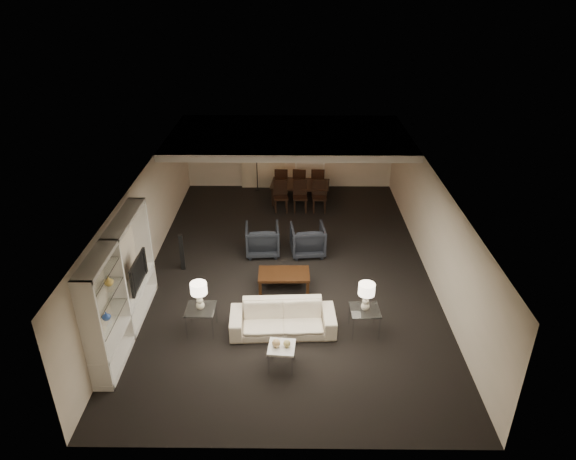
# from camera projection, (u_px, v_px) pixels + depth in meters

# --- Properties ---
(floor) EXTENTS (11.00, 11.00, 0.00)m
(floor) POSITION_uv_depth(u_px,v_px,m) (288.00, 268.00, 13.08)
(floor) COLOR black
(floor) RESTS_ON ground
(ceiling) EXTENTS (7.00, 11.00, 0.02)m
(ceiling) POSITION_uv_depth(u_px,v_px,m) (288.00, 177.00, 11.94)
(ceiling) COLOR silver
(ceiling) RESTS_ON ground
(wall_back) EXTENTS (7.00, 0.02, 2.50)m
(wall_back) POSITION_uv_depth(u_px,v_px,m) (290.00, 152.00, 17.40)
(wall_back) COLOR beige
(wall_back) RESTS_ON ground
(wall_front) EXTENTS (7.00, 0.02, 2.50)m
(wall_front) POSITION_uv_depth(u_px,v_px,m) (285.00, 390.00, 7.62)
(wall_front) COLOR beige
(wall_front) RESTS_ON ground
(wall_left) EXTENTS (0.02, 11.00, 2.50)m
(wall_left) POSITION_uv_depth(u_px,v_px,m) (145.00, 224.00, 12.54)
(wall_left) COLOR beige
(wall_left) RESTS_ON ground
(wall_right) EXTENTS (0.02, 11.00, 2.50)m
(wall_right) POSITION_uv_depth(u_px,v_px,m) (432.00, 225.00, 12.48)
(wall_right) COLOR beige
(wall_right) RESTS_ON ground
(ceiling_soffit) EXTENTS (7.00, 4.00, 0.20)m
(ceiling_soffit) POSITION_uv_depth(u_px,v_px,m) (289.00, 136.00, 15.09)
(ceiling_soffit) COLOR silver
(ceiling_soffit) RESTS_ON ceiling
(curtains) EXTENTS (1.50, 0.12, 2.40)m
(curtains) POSITION_uv_depth(u_px,v_px,m) (263.00, 154.00, 17.36)
(curtains) COLOR beige
(curtains) RESTS_ON wall_back
(door) EXTENTS (0.90, 0.05, 2.10)m
(door) POSITION_uv_depth(u_px,v_px,m) (310.00, 158.00, 17.46)
(door) COLOR silver
(door) RESTS_ON wall_back
(painting) EXTENTS (0.95, 0.04, 0.65)m
(painting) POSITION_uv_depth(u_px,v_px,m) (352.00, 144.00, 17.21)
(painting) COLOR #142D38
(painting) RESTS_ON wall_back
(media_unit) EXTENTS (0.38, 3.40, 2.35)m
(media_unit) POSITION_uv_depth(u_px,v_px,m) (122.00, 285.00, 10.26)
(media_unit) COLOR white
(media_unit) RESTS_ON wall_left
(pendant_light) EXTENTS (0.52, 0.52, 0.24)m
(pendant_light) POSITION_uv_depth(u_px,v_px,m) (299.00, 152.00, 15.31)
(pendant_light) COLOR #D8591E
(pendant_light) RESTS_ON ceiling_soffit
(sofa) EXTENTS (2.23, 0.96, 0.64)m
(sofa) POSITION_uv_depth(u_px,v_px,m) (283.00, 318.00, 10.70)
(sofa) COLOR beige
(sofa) RESTS_ON floor
(coffee_table) EXTENTS (1.21, 0.72, 0.43)m
(coffee_table) POSITION_uv_depth(u_px,v_px,m) (284.00, 281.00, 12.17)
(coffee_table) COLOR black
(coffee_table) RESTS_ON floor
(armchair_left) EXTENTS (0.93, 0.96, 0.82)m
(armchair_left) POSITION_uv_depth(u_px,v_px,m) (262.00, 240.00, 13.60)
(armchair_left) COLOR black
(armchair_left) RESTS_ON floor
(armchair_right) EXTENTS (0.96, 0.98, 0.82)m
(armchair_right) POSITION_uv_depth(u_px,v_px,m) (308.00, 240.00, 13.59)
(armchair_right) COLOR black
(armchair_right) RESTS_ON floor
(side_table_left) EXTENTS (0.60, 0.60, 0.56)m
(side_table_left) POSITION_uv_depth(u_px,v_px,m) (202.00, 319.00, 10.73)
(side_table_left) COLOR silver
(side_table_left) RESTS_ON floor
(side_table_right) EXTENTS (0.63, 0.63, 0.56)m
(side_table_right) POSITION_uv_depth(u_px,v_px,m) (364.00, 320.00, 10.70)
(side_table_right) COLOR white
(side_table_right) RESTS_ON floor
(table_lamp_left) EXTENTS (0.36, 0.36, 0.62)m
(table_lamp_left) POSITION_uv_depth(u_px,v_px,m) (199.00, 296.00, 10.46)
(table_lamp_left) COLOR beige
(table_lamp_left) RESTS_ON side_table_left
(table_lamp_right) EXTENTS (0.38, 0.38, 0.62)m
(table_lamp_right) POSITION_uv_depth(u_px,v_px,m) (366.00, 297.00, 10.43)
(table_lamp_right) COLOR beige
(table_lamp_right) RESTS_ON side_table_right
(marble_table) EXTENTS (0.54, 0.54, 0.50)m
(marble_table) POSITION_uv_depth(u_px,v_px,m) (282.00, 357.00, 9.75)
(marble_table) COLOR white
(marble_table) RESTS_ON floor
(gold_gourd_a) EXTENTS (0.16, 0.16, 0.16)m
(gold_gourd_a) POSITION_uv_depth(u_px,v_px,m) (276.00, 343.00, 9.60)
(gold_gourd_a) COLOR #DBB174
(gold_gourd_a) RESTS_ON marble_table
(gold_gourd_b) EXTENTS (0.14, 0.14, 0.14)m
(gold_gourd_b) POSITION_uv_depth(u_px,v_px,m) (287.00, 343.00, 9.60)
(gold_gourd_b) COLOR tan
(gold_gourd_b) RESTS_ON marble_table
(television) EXTENTS (1.08, 0.14, 0.62)m
(television) POSITION_uv_depth(u_px,v_px,m) (134.00, 272.00, 10.93)
(television) COLOR black
(television) RESTS_ON media_unit
(vase_blue) EXTENTS (0.16, 0.16, 0.17)m
(vase_blue) POSITION_uv_depth(u_px,v_px,m) (106.00, 316.00, 9.41)
(vase_blue) COLOR #24479F
(vase_blue) RESTS_ON media_unit
(vase_amber) EXTENTS (0.18, 0.18, 0.19)m
(vase_amber) POSITION_uv_depth(u_px,v_px,m) (109.00, 281.00, 9.53)
(vase_amber) COLOR gold
(vase_amber) RESTS_ON media_unit
(floor_speaker) EXTENTS (0.13, 0.13, 0.98)m
(floor_speaker) POSITION_uv_depth(u_px,v_px,m) (182.00, 252.00, 12.84)
(floor_speaker) COLOR black
(floor_speaker) RESTS_ON floor
(dining_table) EXTENTS (1.95, 1.21, 0.65)m
(dining_table) POSITION_uv_depth(u_px,v_px,m) (300.00, 193.00, 16.58)
(dining_table) COLOR black
(dining_table) RESTS_ON floor
(chair_nl) EXTENTS (0.49, 0.49, 0.97)m
(chair_nl) POSITION_uv_depth(u_px,v_px,m) (281.00, 197.00, 15.93)
(chair_nl) COLOR black
(chair_nl) RESTS_ON floor
(chair_nm) EXTENTS (0.47, 0.47, 0.97)m
(chair_nm) POSITION_uv_depth(u_px,v_px,m) (300.00, 197.00, 15.92)
(chair_nm) COLOR black
(chair_nm) RESTS_ON floor
(chair_nr) EXTENTS (0.45, 0.45, 0.97)m
(chair_nr) POSITION_uv_depth(u_px,v_px,m) (319.00, 197.00, 15.92)
(chair_nr) COLOR black
(chair_nr) RESTS_ON floor
(chair_fl) EXTENTS (0.48, 0.48, 0.97)m
(chair_fl) POSITION_uv_depth(u_px,v_px,m) (282.00, 181.00, 17.09)
(chair_fl) COLOR black
(chair_fl) RESTS_ON floor
(chair_fm) EXTENTS (0.49, 0.49, 0.97)m
(chair_fm) POSITION_uv_depth(u_px,v_px,m) (300.00, 181.00, 17.08)
(chair_fm) COLOR black
(chair_fm) RESTS_ON floor
(chair_fr) EXTENTS (0.47, 0.47, 0.97)m
(chair_fr) POSITION_uv_depth(u_px,v_px,m) (318.00, 181.00, 17.08)
(chair_fr) COLOR black
(chair_fr) RESTS_ON floor
(floor_lamp) EXTENTS (0.26, 0.26, 1.45)m
(floor_lamp) POSITION_uv_depth(u_px,v_px,m) (257.00, 170.00, 17.38)
(floor_lamp) COLOR black
(floor_lamp) RESTS_ON floor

